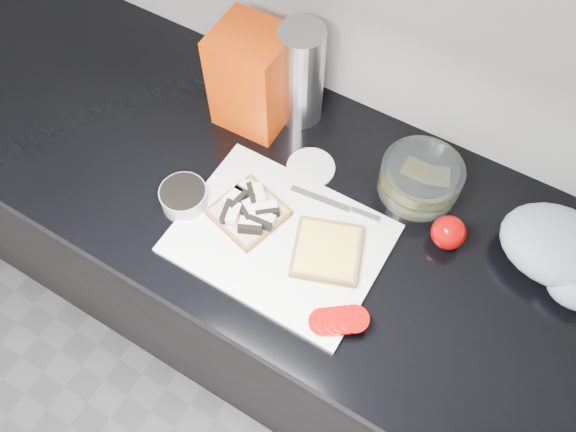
{
  "coord_description": "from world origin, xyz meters",
  "views": [
    {
      "loc": [
        0.19,
        0.66,
        1.88
      ],
      "look_at": [
        -0.1,
        1.13,
        0.95
      ],
      "focal_mm": 35.0,
      "sensor_mm": 36.0,
      "label": 1
    }
  ],
  "objects_px": {
    "glass_bowl": "(420,178)",
    "bread_bag": "(253,78)",
    "steel_canister": "(301,76)",
    "cutting_board": "(280,239)"
  },
  "relations": [
    {
      "from": "cutting_board",
      "to": "steel_canister",
      "type": "distance_m",
      "value": 0.35
    },
    {
      "from": "cutting_board",
      "to": "steel_canister",
      "type": "bearing_deg",
      "value": 113.41
    },
    {
      "from": "glass_bowl",
      "to": "steel_canister",
      "type": "height_order",
      "value": "steel_canister"
    },
    {
      "from": "glass_bowl",
      "to": "bread_bag",
      "type": "relative_size",
      "value": 0.72
    },
    {
      "from": "cutting_board",
      "to": "bread_bag",
      "type": "distance_m",
      "value": 0.35
    },
    {
      "from": "glass_bowl",
      "to": "steel_canister",
      "type": "relative_size",
      "value": 0.71
    },
    {
      "from": "bread_bag",
      "to": "steel_canister",
      "type": "xyz_separation_m",
      "value": [
        0.08,
        0.06,
        0.0
      ]
    },
    {
      "from": "cutting_board",
      "to": "bread_bag",
      "type": "xyz_separation_m",
      "value": [
        -0.22,
        0.25,
        0.11
      ]
    },
    {
      "from": "glass_bowl",
      "to": "bread_bag",
      "type": "bearing_deg",
      "value": -179.21
    },
    {
      "from": "steel_canister",
      "to": "bread_bag",
      "type": "bearing_deg",
      "value": -146.12
    }
  ]
}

